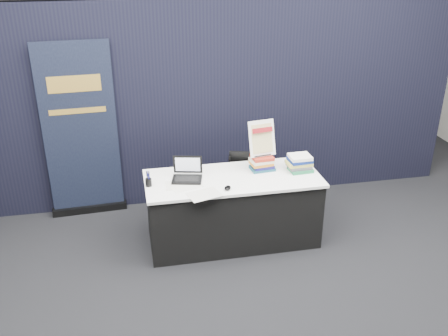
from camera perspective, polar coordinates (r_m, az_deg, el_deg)
The scene contains 15 objects.
floor at distance 5.04m, azimuth 2.34°, elevation -11.46°, with size 8.00×8.00×0.00m, color black.
wall_back at distance 8.10m, azimuth -4.38°, elevation 16.00°, with size 8.00×0.02×3.50m, color beige.
drape_partition at distance 5.91m, azimuth -1.15°, elevation 7.25°, with size 6.00×0.08×2.40m, color black.
display_table at distance 5.29m, azimuth 1.00°, elevation -4.71°, with size 1.80×0.75×0.75m.
laptop at distance 5.07m, azimuth -4.33°, elevation -0.69°, with size 0.33×0.30×0.23m.
mouse at distance 4.87m, azimuth 0.41°, elevation -2.28°, with size 0.06×0.10×0.03m, color black.
brochure_left at distance 4.96m, azimuth -4.42°, elevation -2.01°, with size 0.30×0.22×0.00m, color silver.
brochure_mid at distance 4.97m, azimuth -5.02°, elevation -1.95°, with size 0.29×0.21×0.00m, color silver.
brochure_right at distance 4.78m, azimuth -2.30°, elevation -3.05°, with size 0.31×0.22×0.00m, color silver.
pen_cup at distance 4.97m, azimuth -8.62°, elevation -1.64°, with size 0.06×0.06×0.08m, color black.
book_stack_tall at distance 5.26m, azimuth 4.36°, elevation 0.57°, with size 0.26×0.21×0.16m.
book_stack_short at distance 5.29m, azimuth 8.68°, elevation 0.56°, with size 0.25×0.20×0.17m.
info_sign at distance 5.18m, azimuth 4.36°, elevation 3.35°, with size 0.30×0.16×0.39m.
pullup_banner at distance 5.85m, azimuth -15.95°, elevation 2.92°, with size 0.86×0.15×2.02m.
stacking_chair at distance 5.54m, azimuth 2.75°, elevation -2.22°, with size 0.47×0.48×0.83m.
Camera 1 is at (-1.01, -3.94, 2.98)m, focal length 40.00 mm.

